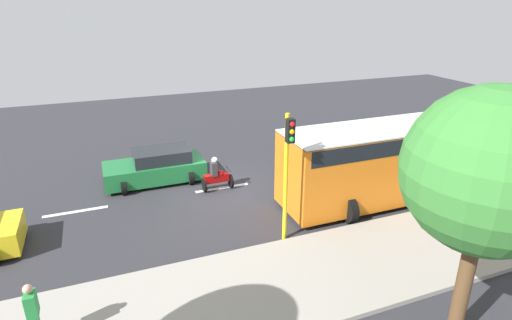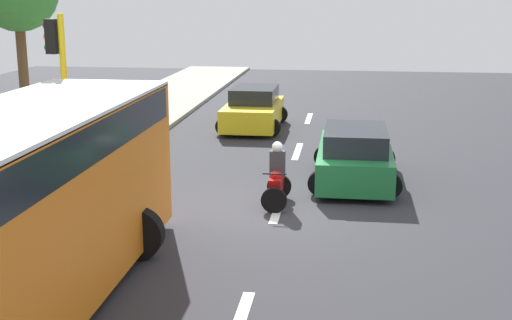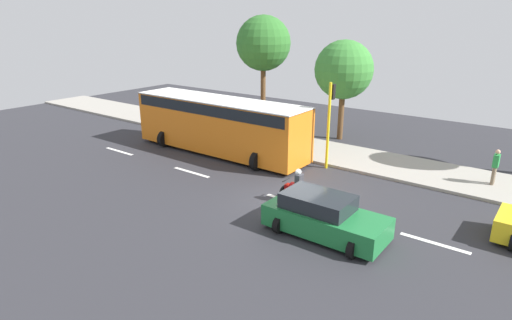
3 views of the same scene
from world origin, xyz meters
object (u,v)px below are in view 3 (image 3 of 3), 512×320
Objects in this scene: car_green at (324,217)px; street_tree_north at (263,44)px; motorcycle at (296,188)px; pedestrian_near_signal at (495,166)px; city_bus at (219,122)px; traffic_light_corner at (330,113)px; street_tree_south at (344,70)px.

street_tree_north is at bearing 43.41° from car_green.
motorcycle is 9.47m from pedestrian_near_signal.
city_bus is 2.44× the size of traffic_light_corner.
traffic_light_corner is 10.56m from street_tree_north.
city_bus is at bearing 148.32° from street_tree_south.
street_tree_south is at bearing 16.49° from motorcycle.
street_tree_south is at bearing 19.96° from traffic_light_corner.
city_bus is 14.20m from pedestrian_near_signal.
street_tree_north is at bearing 55.48° from traffic_light_corner.
city_bus is at bearing -163.56° from street_tree_north.
car_green is 2.94m from motorcycle.
traffic_light_corner is at bearing 12.36° from motorcycle.
motorcycle is 0.34× the size of traffic_light_corner.
motorcycle is 0.20× the size of street_tree_north.
pedestrian_near_signal reaches higher than motorcycle.
street_tree_north is (12.39, 11.72, 5.06)m from car_green.
car_green is 0.57× the size of street_tree_north.
city_bus is 7.19× the size of motorcycle.
street_tree_north is (5.76, 8.38, 2.84)m from traffic_light_corner.
street_tree_south is at bearing -31.68° from city_bus.
street_tree_north is (3.58, 15.84, 4.72)m from pedestrian_near_signal.
street_tree_north is at bearing 16.44° from city_bus.
city_bus is (5.20, 9.60, 1.13)m from car_green.
pedestrian_near_signal is at bearing -102.75° from street_tree_north.
street_tree_south is at bearing -92.48° from street_tree_north.
car_green is at bearing -128.78° from motorcycle.
traffic_light_corner is (6.62, 3.34, 2.22)m from car_green.
pedestrian_near_signal is 0.27× the size of street_tree_south.
pedestrian_near_signal is (3.60, -13.72, -0.79)m from city_bus.
motorcycle is 5.40m from traffic_light_corner.
motorcycle is at bearing -163.51° from street_tree_south.
traffic_light_corner reaches higher than car_green.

